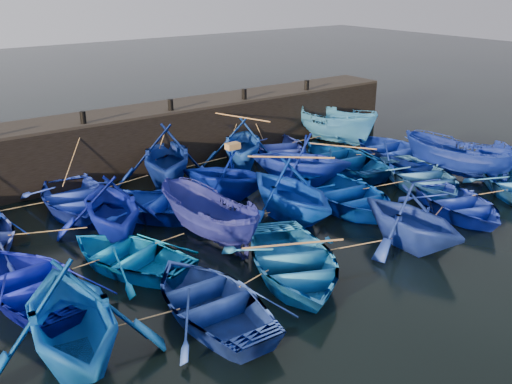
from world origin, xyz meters
TOP-DOWN VIEW (x-y plane):
  - ground at (0.00, 0.00)m, footprint 120.00×120.00m
  - quay_wall at (0.00, 10.50)m, footprint 26.00×2.50m
  - quay_top at (0.00, 10.50)m, footprint 26.00×2.50m
  - bollard_1 at (-4.00, 9.60)m, footprint 0.24×0.24m
  - bollard_2 at (0.00, 9.60)m, footprint 0.24×0.24m
  - bollard_3 at (4.00, 9.60)m, footprint 0.24×0.24m
  - bollard_4 at (8.00, 9.60)m, footprint 0.24×0.24m
  - boat_1 at (-5.52, 7.23)m, footprint 4.50×5.63m
  - boat_2 at (-1.32, 7.69)m, footprint 5.99×6.24m
  - boat_3 at (2.64, 7.83)m, footprint 5.48×5.59m
  - boat_4 at (4.78, 7.89)m, footprint 5.00×5.65m
  - boat_5 at (8.45, 7.93)m, footprint 2.63×5.52m
  - boat_7 at (-5.25, 4.19)m, footprint 4.59×5.03m
  - boat_8 at (-3.20, 4.61)m, footprint 5.40×5.66m
  - boat_9 at (-0.16, 4.92)m, footprint 4.74×4.83m
  - boat_10 at (3.15, 4.34)m, footprint 5.45×5.55m
  - boat_11 at (5.86, 4.62)m, footprint 4.29×5.59m
  - boat_12 at (8.70, 4.00)m, footprint 4.40×5.78m
  - boat_13 at (-8.66, 1.71)m, footprint 3.97×5.17m
  - boat_14 at (-5.78, 1.81)m, footprint 4.59×5.23m
  - boat_15 at (-2.92, 1.90)m, footprint 2.23×4.65m
  - boat_16 at (0.35, 1.63)m, footprint 4.14×4.72m
  - boat_17 at (2.85, 1.32)m, footprint 4.46×5.73m
  - boat_18 at (6.79, 0.95)m, footprint 5.24×6.02m
  - boat_19 at (9.05, 0.86)m, footprint 3.39×5.09m
  - boat_20 at (-8.68, -1.61)m, footprint 4.79×5.33m
  - boat_21 at (-5.18, -1.87)m, footprint 3.54×4.84m
  - boat_22 at (-2.20, -1.60)m, footprint 5.48×6.23m
  - boat_23 at (2.14, -2.29)m, footprint 3.56×4.09m
  - boat_24 at (5.66, -1.60)m, footprint 4.51×5.31m
  - wooden_crate at (0.14, 4.92)m, footprint 0.54×0.35m
  - mooring_ropes at (-0.21, 4.87)m, footprint 17.66×11.83m
  - loose_oars at (1.66, 3.12)m, footprint 10.32×11.51m

SIDE VIEW (x-z plane):
  - ground at x=0.00m, z-range 0.00..0.00m
  - boat_14 at x=-5.78m, z-range 0.00..0.90m
  - boat_24 at x=5.66m, z-range 0.00..0.93m
  - boat_8 at x=-3.20m, z-range 0.00..0.96m
  - boat_4 at x=4.78m, z-range 0.00..0.97m
  - boat_21 at x=-5.18m, z-range 0.00..0.98m
  - boat_13 at x=-8.66m, z-range 0.00..1.00m
  - boat_18 at x=6.79m, z-range 0.00..1.04m
  - boat_1 at x=-5.52m, z-range 0.00..1.05m
  - boat_22 at x=-2.20m, z-range 0.00..1.07m
  - boat_11 at x=5.86m, z-range 0.00..1.08m
  - boat_17 at x=2.85m, z-range 0.00..1.09m
  - boat_12 at x=8.70m, z-range 0.00..1.13m
  - boat_15 at x=-2.92m, z-range 0.00..1.73m
  - mooring_ropes at x=-0.21m, z-range -0.18..1.92m
  - boat_19 at x=9.05m, z-range 0.00..1.84m
  - boat_9 at x=-0.16m, z-range 0.00..1.93m
  - boat_5 at x=8.45m, z-range 0.00..2.06m
  - boat_23 at x=2.14m, z-range 0.00..2.10m
  - boat_10 at x=3.15m, z-range 0.00..2.21m
  - boat_3 at x=2.64m, z-range 0.00..2.23m
  - boat_7 at x=-5.25m, z-range 0.00..2.27m
  - boat_16 at x=0.35m, z-range 0.00..2.37m
  - boat_20 at x=-8.68m, z-range 0.00..2.50m
  - quay_wall at x=0.00m, z-range 0.00..2.50m
  - boat_2 at x=-1.32m, z-range 0.00..2.53m
  - loose_oars at x=1.66m, z-range 1.04..2.39m
  - wooden_crate at x=0.14m, z-range 1.93..2.17m
  - quay_top at x=0.00m, z-range 2.50..2.62m
  - bollard_1 at x=-4.00m, z-range 2.62..3.12m
  - bollard_2 at x=0.00m, z-range 2.62..3.12m
  - bollard_3 at x=4.00m, z-range 2.62..3.12m
  - bollard_4 at x=8.00m, z-range 2.62..3.12m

